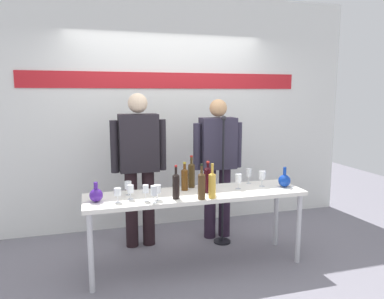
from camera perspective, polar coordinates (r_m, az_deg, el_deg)
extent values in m
plane|color=slate|center=(3.91, 0.65, -17.65)|extent=(10.00, 10.00, 0.00)
cube|color=white|center=(4.80, -3.98, 5.87)|extent=(5.12, 0.10, 3.00)
cube|color=red|center=(4.74, -3.88, 10.73)|extent=(3.59, 0.01, 0.20)
cube|color=white|center=(3.64, 0.67, -7.07)|extent=(2.18, 0.56, 0.04)
cylinder|color=silver|center=(3.41, -15.58, -15.40)|extent=(0.05, 0.05, 0.73)
cylinder|color=silver|center=(3.98, 16.35, -11.85)|extent=(0.05, 0.05, 0.73)
cylinder|color=silver|center=(3.84, -15.69, -12.60)|extent=(0.05, 0.05, 0.73)
cylinder|color=silver|center=(4.35, 13.03, -9.91)|extent=(0.05, 0.05, 0.73)
sphere|color=#47208E|center=(3.44, -14.80, -6.95)|extent=(0.12, 0.12, 0.12)
cylinder|color=#47208E|center=(3.41, -14.85, -5.55)|extent=(0.04, 0.04, 0.07)
sphere|color=#1138A2|center=(3.97, 14.28, -4.77)|extent=(0.13, 0.13, 0.13)
cylinder|color=#1138A2|center=(3.94, 14.33, -3.35)|extent=(0.03, 0.03, 0.09)
cylinder|color=black|center=(4.25, -9.45, -9.22)|extent=(0.14, 0.14, 0.88)
cylinder|color=black|center=(4.27, -6.83, -9.05)|extent=(0.14, 0.14, 0.88)
cube|color=#252127|center=(4.09, -8.37, 1.03)|extent=(0.43, 0.22, 0.64)
cylinder|color=#252127|center=(4.07, -12.07, 0.43)|extent=(0.09, 0.09, 0.58)
cylinder|color=#252127|center=(4.14, -4.71, 0.74)|extent=(0.09, 0.09, 0.58)
sphere|color=beige|center=(4.05, -8.51, 7.21)|extent=(0.22, 0.22, 0.22)
cylinder|color=#26192A|center=(4.45, 2.82, -8.41)|extent=(0.14, 0.14, 0.85)
cylinder|color=#26192A|center=(4.51, 5.10, -8.19)|extent=(0.14, 0.14, 0.85)
cube|color=#312D3F|center=(4.32, 4.07, 0.99)|extent=(0.42, 0.22, 0.61)
cylinder|color=#312D3F|center=(4.24, 0.79, 0.46)|extent=(0.09, 0.09, 0.54)
cylinder|color=#312D3F|center=(4.42, 7.22, 0.72)|extent=(0.09, 0.09, 0.54)
sphere|color=tan|center=(4.29, 4.13, 6.51)|extent=(0.21, 0.21, 0.21)
cylinder|color=#532F0E|center=(3.71, -1.17, -4.84)|extent=(0.07, 0.07, 0.21)
cone|color=#532F0E|center=(3.68, -1.17, -3.10)|extent=(0.07, 0.07, 0.03)
cylinder|color=#532F0E|center=(3.68, -1.17, -2.76)|extent=(0.03, 0.03, 0.07)
cylinder|color=gold|center=(3.67, -1.18, -2.12)|extent=(0.03, 0.03, 0.02)
cylinder|color=#423117|center=(3.81, -0.08, -4.21)|extent=(0.07, 0.07, 0.24)
cone|color=#423117|center=(3.78, -0.08, -2.25)|extent=(0.07, 0.07, 0.03)
cylinder|color=#423117|center=(3.77, -0.08, -1.81)|extent=(0.03, 0.03, 0.08)
cylinder|color=red|center=(3.76, -0.08, -1.07)|extent=(0.03, 0.03, 0.02)
cylinder|color=gold|center=(3.43, 3.18, -5.78)|extent=(0.07, 0.07, 0.22)
cone|color=gold|center=(3.41, 3.19, -3.75)|extent=(0.07, 0.07, 0.03)
cylinder|color=gold|center=(3.40, 3.20, -3.22)|extent=(0.02, 0.02, 0.09)
cylinder|color=gold|center=(3.39, 3.21, -2.36)|extent=(0.03, 0.03, 0.02)
cylinder|color=black|center=(3.62, 2.49, -4.90)|extent=(0.07, 0.07, 0.24)
cone|color=black|center=(3.59, 2.50, -2.86)|extent=(0.07, 0.07, 0.03)
cylinder|color=black|center=(3.59, 2.50, -2.58)|extent=(0.03, 0.03, 0.06)
cylinder|color=red|center=(3.58, 2.51, -1.97)|extent=(0.03, 0.03, 0.02)
cylinder|color=#4B3319|center=(3.39, 1.51, -5.90)|extent=(0.07, 0.07, 0.23)
cone|color=#4B3319|center=(3.36, 1.52, -3.79)|extent=(0.07, 0.07, 0.03)
cylinder|color=#4B3319|center=(3.35, 1.52, -3.27)|extent=(0.02, 0.02, 0.09)
cylinder|color=black|center=(3.34, 1.52, -2.41)|extent=(0.03, 0.03, 0.02)
cylinder|color=black|center=(3.41, -2.52, -5.92)|extent=(0.07, 0.07, 0.22)
cone|color=black|center=(3.38, -2.54, -3.93)|extent=(0.07, 0.07, 0.03)
cylinder|color=black|center=(3.37, -2.54, -3.43)|extent=(0.02, 0.02, 0.08)
cylinder|color=#AC1F1C|center=(3.36, -2.54, -2.60)|extent=(0.03, 0.03, 0.02)
cylinder|color=white|center=(3.33, -5.97, -8.27)|extent=(0.06, 0.06, 0.00)
cylinder|color=white|center=(3.32, -5.98, -7.68)|extent=(0.01, 0.01, 0.07)
cylinder|color=white|center=(3.30, -6.00, -6.40)|extent=(0.06, 0.06, 0.09)
cylinder|color=white|center=(3.40, -7.25, -7.92)|extent=(0.06, 0.06, 0.00)
cylinder|color=white|center=(3.39, -7.26, -7.31)|extent=(0.01, 0.01, 0.07)
cylinder|color=white|center=(3.37, -7.29, -6.13)|extent=(0.06, 0.06, 0.07)
cylinder|color=white|center=(3.46, -9.58, -7.69)|extent=(0.06, 0.06, 0.00)
cylinder|color=white|center=(3.45, -9.60, -7.17)|extent=(0.01, 0.01, 0.06)
cylinder|color=white|center=(3.43, -9.62, -6.10)|extent=(0.06, 0.06, 0.07)
cylinder|color=white|center=(3.61, -9.95, -7.02)|extent=(0.05, 0.05, 0.00)
cylinder|color=white|center=(3.60, -9.96, -6.56)|extent=(0.01, 0.01, 0.06)
cylinder|color=white|center=(3.58, -9.99, -5.53)|extent=(0.07, 0.07, 0.08)
cylinder|color=white|center=(3.41, -5.44, -7.83)|extent=(0.06, 0.06, 0.00)
cylinder|color=white|center=(3.40, -5.45, -7.28)|extent=(0.01, 0.01, 0.07)
cylinder|color=white|center=(3.39, -5.47, -6.16)|extent=(0.07, 0.07, 0.07)
cylinder|color=white|center=(3.39, -11.53, -8.07)|extent=(0.06, 0.06, 0.00)
cylinder|color=white|center=(3.38, -11.54, -7.56)|extent=(0.01, 0.01, 0.06)
cylinder|color=white|center=(3.37, -11.58, -6.50)|extent=(0.07, 0.07, 0.07)
cylinder|color=white|center=(4.05, 8.88, -5.25)|extent=(0.05, 0.05, 0.00)
cylinder|color=white|center=(4.04, 8.89, -4.69)|extent=(0.01, 0.01, 0.08)
cylinder|color=white|center=(4.02, 8.92, -3.56)|extent=(0.06, 0.06, 0.09)
cylinder|color=white|center=(3.80, 7.24, -6.12)|extent=(0.06, 0.06, 0.00)
cylinder|color=white|center=(3.79, 7.25, -5.61)|extent=(0.01, 0.01, 0.07)
cylinder|color=white|center=(3.78, 7.27, -4.46)|extent=(0.07, 0.07, 0.09)
cylinder|color=white|center=(3.94, 10.89, -5.68)|extent=(0.06, 0.06, 0.00)
cylinder|color=white|center=(3.93, 10.91, -5.11)|extent=(0.01, 0.01, 0.08)
cylinder|color=white|center=(3.91, 10.94, -3.93)|extent=(0.07, 0.07, 0.09)
cylinder|color=black|center=(4.45, 4.74, -14.15)|extent=(0.20, 0.20, 0.02)
cylinder|color=black|center=(4.23, 4.86, -5.27)|extent=(0.02, 0.02, 1.44)
sphere|color=#232328|center=(4.11, 4.99, 4.91)|extent=(0.06, 0.06, 0.06)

